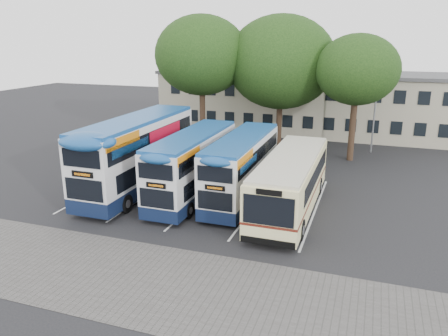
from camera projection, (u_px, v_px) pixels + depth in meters
ground at (236, 238)px, 21.86m from camera, size 120.00×120.00×0.00m
paving_strip at (153, 282)px, 17.96m from camera, size 40.00×6.00×0.01m
bay_lines at (203, 196)px, 27.55m from camera, size 14.12×11.00×0.01m
depot_building at (315, 102)px, 45.36m from camera, size 32.40×8.40×6.20m
lamp_post at (377, 94)px, 36.57m from camera, size 0.25×1.05×9.06m
tree_left at (202, 55)px, 37.38m from camera, size 8.01×8.01×11.55m
tree_mid at (281, 62)px, 37.38m from camera, size 9.40×9.40×11.56m
tree_right at (357, 70)px, 33.59m from camera, size 6.43×6.43×9.97m
bus_dd_left at (138, 151)px, 28.10m from camera, size 2.77×11.43×4.76m
bus_dd_mid at (193, 163)px, 26.88m from camera, size 2.36×9.73×4.05m
bus_dd_right at (242, 165)px, 26.58m from camera, size 2.30×9.49×3.95m
bus_single at (291, 179)px, 24.96m from camera, size 2.78×10.93×3.26m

